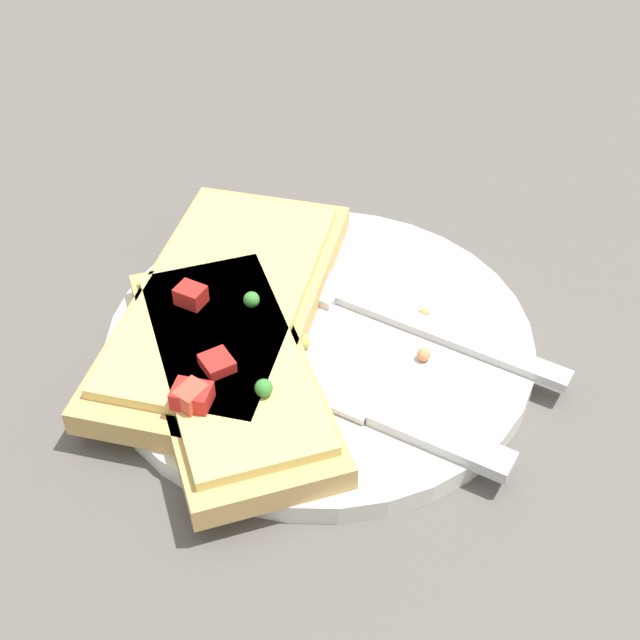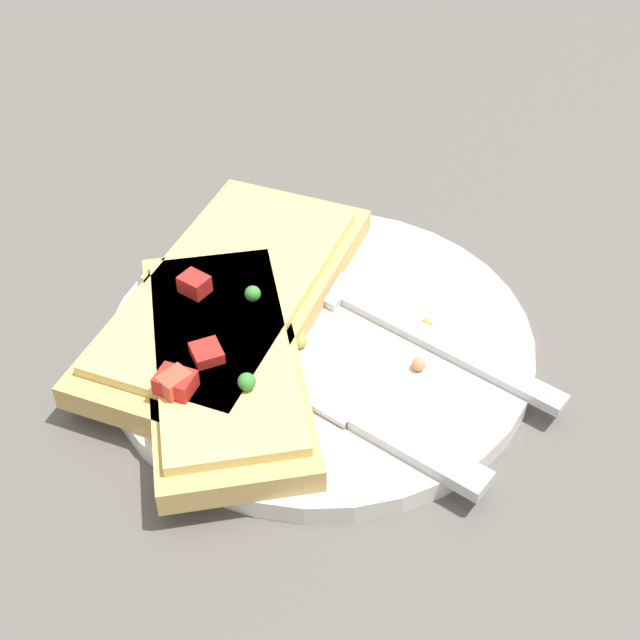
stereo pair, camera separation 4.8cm
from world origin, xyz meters
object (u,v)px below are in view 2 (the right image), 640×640
(fork, at_px, (368,307))
(pizza_slice_corner, at_px, (223,360))
(pizza_slice_main, at_px, (230,296))
(knife, at_px, (345,409))
(plate, at_px, (320,341))

(fork, bearing_deg, pizza_slice_corner, 71.23)
(pizza_slice_main, relative_size, pizza_slice_corner, 1.20)
(knife, distance_m, pizza_slice_main, 0.10)
(pizza_slice_main, height_order, pizza_slice_corner, same)
(knife, bearing_deg, fork, -63.36)
(fork, height_order, pizza_slice_corner, pizza_slice_corner)
(knife, bearing_deg, pizza_slice_main, -13.91)
(pizza_slice_main, xyz_separation_m, pizza_slice_corner, (0.03, 0.04, 0.00))
(plate, height_order, pizza_slice_corner, pizza_slice_corner)
(plate, bearing_deg, pizza_slice_main, -63.95)
(pizza_slice_corner, bearing_deg, knife, 56.01)
(plate, relative_size, fork, 1.08)
(fork, relative_size, knife, 1.14)
(plate, bearing_deg, pizza_slice_corner, -10.29)
(plate, height_order, pizza_slice_main, pizza_slice_main)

